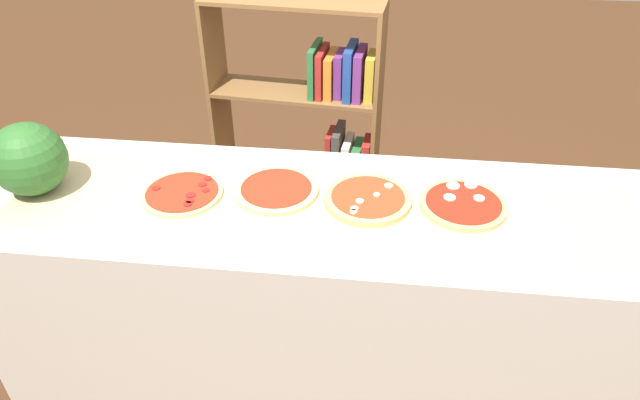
{
  "coord_description": "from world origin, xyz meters",
  "views": [
    {
      "loc": [
        0.18,
        -1.59,
        2.04
      ],
      "look_at": [
        0.0,
        0.0,
        0.91
      ],
      "focal_mm": 31.86,
      "sensor_mm": 36.0,
      "label": 1
    }
  ],
  "objects_px": {
    "pizza_mushroom_2": "(368,199)",
    "bookshelf": "(319,139)",
    "watermelon": "(29,159)",
    "pizza_mozzarella_3": "(463,204)",
    "pizza_plain_1": "(276,190)",
    "pizza_pepperoni_0": "(182,194)"
  },
  "relations": [
    {
      "from": "pizza_mozzarella_3",
      "to": "watermelon",
      "type": "xyz_separation_m",
      "value": [
        -1.51,
        -0.07,
        0.12
      ]
    },
    {
      "from": "pizza_pepperoni_0",
      "to": "pizza_mozzarella_3",
      "type": "bearing_deg",
      "value": 2.7
    },
    {
      "from": "pizza_pepperoni_0",
      "to": "watermelon",
      "type": "relative_size",
      "value": 1.1
    },
    {
      "from": "pizza_plain_1",
      "to": "bookshelf",
      "type": "relative_size",
      "value": 0.23
    },
    {
      "from": "pizza_mozzarella_3",
      "to": "bookshelf",
      "type": "bearing_deg",
      "value": 124.23
    },
    {
      "from": "pizza_mushroom_2",
      "to": "watermelon",
      "type": "relative_size",
      "value": 1.18
    },
    {
      "from": "pizza_pepperoni_0",
      "to": "pizza_mozzarella_3",
      "type": "xyz_separation_m",
      "value": [
        0.98,
        0.05,
        0.0
      ]
    },
    {
      "from": "pizza_mushroom_2",
      "to": "watermelon",
      "type": "distance_m",
      "value": 1.19
    },
    {
      "from": "pizza_pepperoni_0",
      "to": "watermelon",
      "type": "height_order",
      "value": "watermelon"
    },
    {
      "from": "pizza_pepperoni_0",
      "to": "bookshelf",
      "type": "bearing_deg",
      "value": 67.83
    },
    {
      "from": "watermelon",
      "to": "pizza_mozzarella_3",
      "type": "bearing_deg",
      "value": 2.54
    },
    {
      "from": "watermelon",
      "to": "pizza_plain_1",
      "type": "bearing_deg",
      "value": 5.54
    },
    {
      "from": "pizza_pepperoni_0",
      "to": "pizza_mozzarella_3",
      "type": "height_order",
      "value": "pizza_mozzarella_3"
    },
    {
      "from": "pizza_mushroom_2",
      "to": "watermelon",
      "type": "bearing_deg",
      "value": -177.22
    },
    {
      "from": "pizza_pepperoni_0",
      "to": "pizza_plain_1",
      "type": "xyz_separation_m",
      "value": [
        0.33,
        0.06,
        0.0
      ]
    },
    {
      "from": "watermelon",
      "to": "bookshelf",
      "type": "xyz_separation_m",
      "value": [
        0.9,
        0.95,
        -0.39
      ]
    },
    {
      "from": "pizza_mushroom_2",
      "to": "bookshelf",
      "type": "xyz_separation_m",
      "value": [
        -0.27,
        0.89,
        -0.27
      ]
    },
    {
      "from": "pizza_mozzarella_3",
      "to": "watermelon",
      "type": "bearing_deg",
      "value": -177.46
    },
    {
      "from": "pizza_plain_1",
      "to": "pizza_mushroom_2",
      "type": "relative_size",
      "value": 0.99
    },
    {
      "from": "pizza_mushroom_2",
      "to": "pizza_mozzarella_3",
      "type": "relative_size",
      "value": 1.02
    },
    {
      "from": "watermelon",
      "to": "bookshelf",
      "type": "distance_m",
      "value": 1.37
    },
    {
      "from": "pizza_mozzarella_3",
      "to": "pizza_mushroom_2",
      "type": "bearing_deg",
      "value": -178.32
    }
  ]
}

